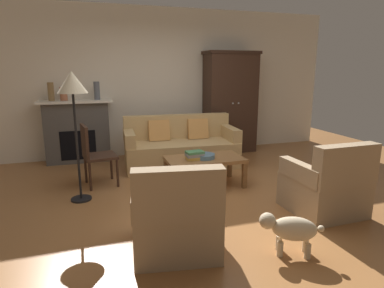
# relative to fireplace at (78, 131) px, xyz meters

# --- Properties ---
(ground_plane) EXTENTS (9.60, 9.60, 0.00)m
(ground_plane) POSITION_rel_fireplace_xyz_m (1.55, -2.30, -0.57)
(ground_plane) COLOR #9E6638
(back_wall) EXTENTS (7.20, 0.10, 2.80)m
(back_wall) POSITION_rel_fireplace_xyz_m (1.55, 0.25, 0.83)
(back_wall) COLOR silver
(back_wall) RESTS_ON ground
(fireplace) EXTENTS (1.26, 0.48, 1.12)m
(fireplace) POSITION_rel_fireplace_xyz_m (0.00, 0.00, 0.00)
(fireplace) COLOR #4C4947
(fireplace) RESTS_ON ground
(armoire) EXTENTS (1.06, 0.57, 2.00)m
(armoire) POSITION_rel_fireplace_xyz_m (2.95, -0.08, 0.43)
(armoire) COLOR #382319
(armoire) RESTS_ON ground
(couch) EXTENTS (1.96, 0.96, 0.86)m
(couch) POSITION_rel_fireplace_xyz_m (1.71, -0.81, -0.25)
(couch) COLOR tan
(couch) RESTS_ON ground
(coffee_table) EXTENTS (1.10, 0.60, 0.42)m
(coffee_table) POSITION_rel_fireplace_xyz_m (1.76, -1.91, -0.20)
(coffee_table) COLOR olive
(coffee_table) RESTS_ON ground
(fruit_bowl) EXTENTS (0.30, 0.30, 0.06)m
(fruit_bowl) POSITION_rel_fireplace_xyz_m (1.75, -1.93, -0.12)
(fruit_bowl) COLOR slate
(fruit_bowl) RESTS_ON coffee_table
(book_stack) EXTENTS (0.25, 0.19, 0.12)m
(book_stack) POSITION_rel_fireplace_xyz_m (1.59, -1.95, -0.09)
(book_stack) COLOR gold
(book_stack) RESTS_ON coffee_table
(mantel_vase_bronze) EXTENTS (0.10, 0.10, 0.32)m
(mantel_vase_bronze) POSITION_rel_fireplace_xyz_m (-0.38, -0.02, 0.71)
(mantel_vase_bronze) COLOR olive
(mantel_vase_bronze) RESTS_ON fireplace
(mantel_vase_terracotta) EXTENTS (0.12, 0.12, 0.23)m
(mantel_vase_terracotta) POSITION_rel_fireplace_xyz_m (-0.18, -0.02, 0.67)
(mantel_vase_terracotta) COLOR #A86042
(mantel_vase_terracotta) RESTS_ON fireplace
(mantel_vase_slate) EXTENTS (0.10, 0.10, 0.32)m
(mantel_vase_slate) POSITION_rel_fireplace_xyz_m (0.38, -0.02, 0.71)
(mantel_vase_slate) COLOR #565B66
(mantel_vase_slate) RESTS_ON fireplace
(armchair_near_left) EXTENTS (0.88, 0.88, 0.88)m
(armchair_near_left) POSITION_rel_fireplace_xyz_m (0.92, -3.47, -0.25)
(armchair_near_left) COLOR #997F60
(armchair_near_left) RESTS_ON ground
(armchair_near_right) EXTENTS (0.79, 0.79, 0.88)m
(armchair_near_right) POSITION_rel_fireplace_xyz_m (2.80, -3.20, -0.25)
(armchair_near_right) COLOR #997F60
(armchair_near_right) RESTS_ON ground
(side_chair_wooden) EXTENTS (0.50, 0.50, 0.90)m
(side_chair_wooden) POSITION_rel_fireplace_xyz_m (0.25, -1.43, -0.06)
(side_chair_wooden) COLOR #382319
(side_chair_wooden) RESTS_ON ground
(floor_lamp) EXTENTS (0.36, 0.36, 1.64)m
(floor_lamp) POSITION_rel_fireplace_xyz_m (0.05, -1.93, 0.84)
(floor_lamp) COLOR black
(floor_lamp) RESTS_ON ground
(dog) EXTENTS (0.53, 0.36, 0.39)m
(dog) POSITION_rel_fireplace_xyz_m (1.89, -3.84, -0.32)
(dog) COLOR beige
(dog) RESTS_ON ground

